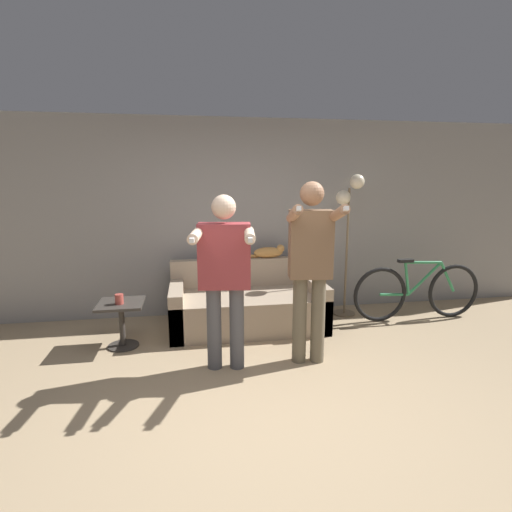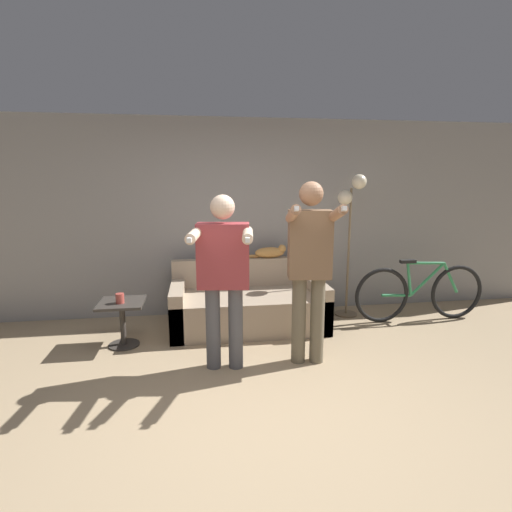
{
  "view_description": "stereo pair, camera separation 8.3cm",
  "coord_description": "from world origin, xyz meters",
  "px_view_note": "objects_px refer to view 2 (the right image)",
  "views": [
    {
      "loc": [
        -0.53,
        -2.84,
        1.82
      ],
      "look_at": [
        0.17,
        1.31,
        1.0
      ],
      "focal_mm": 28.0,
      "sensor_mm": 36.0,
      "label": 1
    },
    {
      "loc": [
        -0.45,
        -2.86,
        1.82
      ],
      "look_at": [
        0.17,
        1.31,
        1.0
      ],
      "focal_mm": 28.0,
      "sensor_mm": 36.0,
      "label": 2
    }
  ],
  "objects_px": {
    "side_table": "(122,314)",
    "couch": "(248,306)",
    "person_right": "(310,261)",
    "bicycle": "(420,292)",
    "cup": "(120,298)",
    "floor_lamp": "(351,209)",
    "cat": "(271,252)",
    "person_left": "(223,270)"
  },
  "relations": [
    {
      "from": "person_left",
      "to": "bicycle",
      "type": "distance_m",
      "value": 2.84
    },
    {
      "from": "floor_lamp",
      "to": "bicycle",
      "type": "distance_m",
      "value": 1.4
    },
    {
      "from": "cat",
      "to": "side_table",
      "type": "relative_size",
      "value": 1.05
    },
    {
      "from": "floor_lamp",
      "to": "side_table",
      "type": "height_order",
      "value": "floor_lamp"
    },
    {
      "from": "couch",
      "to": "bicycle",
      "type": "xyz_separation_m",
      "value": [
        2.23,
        -0.11,
        0.11
      ]
    },
    {
      "from": "cat",
      "to": "cup",
      "type": "height_order",
      "value": "cat"
    },
    {
      "from": "person_right",
      "to": "cat",
      "type": "xyz_separation_m",
      "value": [
        -0.11,
        1.45,
        -0.18
      ]
    },
    {
      "from": "floor_lamp",
      "to": "side_table",
      "type": "relative_size",
      "value": 3.71
    },
    {
      "from": "cat",
      "to": "floor_lamp",
      "type": "height_order",
      "value": "floor_lamp"
    },
    {
      "from": "cat",
      "to": "floor_lamp",
      "type": "relative_size",
      "value": 0.28
    },
    {
      "from": "person_right",
      "to": "bicycle",
      "type": "bearing_deg",
      "value": 36.55
    },
    {
      "from": "couch",
      "to": "cup",
      "type": "bearing_deg",
      "value": -163.06
    },
    {
      "from": "person_left",
      "to": "cup",
      "type": "distance_m",
      "value": 1.32
    },
    {
      "from": "person_left",
      "to": "side_table",
      "type": "height_order",
      "value": "person_left"
    },
    {
      "from": "floor_lamp",
      "to": "bicycle",
      "type": "xyz_separation_m",
      "value": [
        0.85,
        -0.34,
        -1.06
      ]
    },
    {
      "from": "side_table",
      "to": "bicycle",
      "type": "height_order",
      "value": "bicycle"
    },
    {
      "from": "couch",
      "to": "cup",
      "type": "distance_m",
      "value": 1.54
    },
    {
      "from": "cat",
      "to": "floor_lamp",
      "type": "xyz_separation_m",
      "value": [
        1.03,
        -0.13,
        0.56
      ]
    },
    {
      "from": "person_right",
      "to": "side_table",
      "type": "distance_m",
      "value": 2.14
    },
    {
      "from": "cat",
      "to": "side_table",
      "type": "height_order",
      "value": "cat"
    },
    {
      "from": "cat",
      "to": "person_right",
      "type": "bearing_deg",
      "value": -85.56
    },
    {
      "from": "couch",
      "to": "side_table",
      "type": "xyz_separation_m",
      "value": [
        -1.44,
        -0.39,
        0.1
      ]
    },
    {
      "from": "person_right",
      "to": "person_left",
      "type": "bearing_deg",
      "value": -172.31
    },
    {
      "from": "person_right",
      "to": "side_table",
      "type": "height_order",
      "value": "person_right"
    },
    {
      "from": "person_left",
      "to": "side_table",
      "type": "bearing_deg",
      "value": 154.37
    },
    {
      "from": "couch",
      "to": "side_table",
      "type": "distance_m",
      "value": 1.49
    },
    {
      "from": "person_right",
      "to": "side_table",
      "type": "xyz_separation_m",
      "value": [
        -1.9,
        0.7,
        -0.68
      ]
    },
    {
      "from": "couch",
      "to": "person_left",
      "type": "bearing_deg",
      "value": -108.75
    },
    {
      "from": "bicycle",
      "to": "couch",
      "type": "bearing_deg",
      "value": 177.12
    },
    {
      "from": "person_left",
      "to": "person_right",
      "type": "bearing_deg",
      "value": 7.52
    },
    {
      "from": "side_table",
      "to": "couch",
      "type": "bearing_deg",
      "value": 14.98
    },
    {
      "from": "cup",
      "to": "floor_lamp",
      "type": "bearing_deg",
      "value": 13.36
    },
    {
      "from": "couch",
      "to": "bicycle",
      "type": "distance_m",
      "value": 2.23
    },
    {
      "from": "couch",
      "to": "floor_lamp",
      "type": "relative_size",
      "value": 1.0
    },
    {
      "from": "cat",
      "to": "bicycle",
      "type": "relative_size",
      "value": 0.3
    },
    {
      "from": "cat",
      "to": "bicycle",
      "type": "distance_m",
      "value": 2.0
    },
    {
      "from": "person_left",
      "to": "person_right",
      "type": "relative_size",
      "value": 0.94
    },
    {
      "from": "person_left",
      "to": "cup",
      "type": "xyz_separation_m",
      "value": [
        -1.07,
        0.65,
        -0.42
      ]
    },
    {
      "from": "floor_lamp",
      "to": "cup",
      "type": "height_order",
      "value": "floor_lamp"
    },
    {
      "from": "cup",
      "to": "side_table",
      "type": "bearing_deg",
      "value": 88.16
    },
    {
      "from": "person_right",
      "to": "side_table",
      "type": "bearing_deg",
      "value": 167.5
    },
    {
      "from": "cat",
      "to": "side_table",
      "type": "distance_m",
      "value": 2.01
    }
  ]
}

